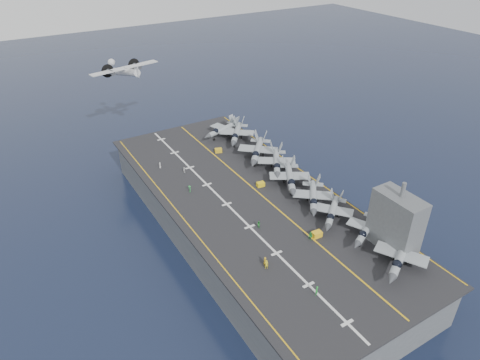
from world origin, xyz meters
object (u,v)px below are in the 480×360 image
tow_cart_a (317,234)px  transport_plane (125,72)px  island_superstructure (397,216)px  fighter_jet_0 (401,256)px

tow_cart_a → transport_plane: transport_plane is taller
tow_cart_a → island_superstructure: bearing=-42.6°
fighter_jet_0 → tow_cart_a: fighter_jet_0 is taller
tow_cart_a → transport_plane: size_ratio=0.08×
fighter_jet_0 → transport_plane: bearing=102.0°
fighter_jet_0 → transport_plane: transport_plane is taller
island_superstructure → transport_plane: transport_plane is taller
tow_cart_a → transport_plane: (-12.48, 79.79, 15.08)m
island_superstructure → tow_cart_a: 16.27m
island_superstructure → tow_cart_a: island_superstructure is taller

